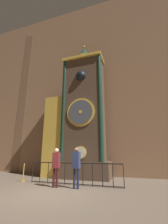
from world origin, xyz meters
name	(u,v)px	position (x,y,z in m)	size (l,w,h in m)	color
ground_plane	(48,194)	(0.00, 0.00, 0.00)	(28.00, 28.00, 0.00)	brown
cathedral_back_wall	(86,79)	(-0.09, 5.46, 7.83)	(24.00, 0.32, 15.68)	#936B4C
clock_tower	(78,116)	(-0.26, 4.01, 4.18)	(4.66, 1.83, 10.08)	brown
railing_fence	(74,172)	(0.33, 1.85, 0.60)	(5.06, 0.05, 1.09)	black
visitor_near	(56,163)	(-0.30, 1.08, 1.09)	(0.35, 0.24, 1.80)	#461518
visitor_far	(76,163)	(0.75, 1.13, 1.10)	(0.37, 0.27, 1.83)	#1B213A
stanchion_post	(23,176)	(-2.84, 1.90, 0.31)	(0.28, 0.28, 0.97)	#B28E33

